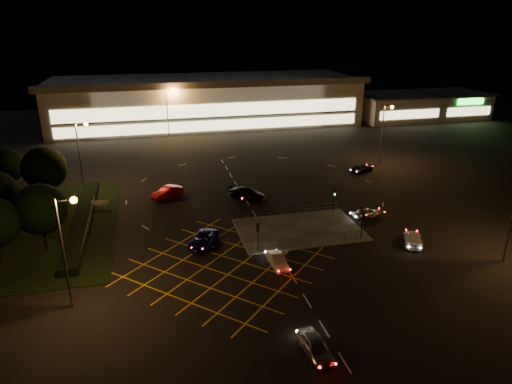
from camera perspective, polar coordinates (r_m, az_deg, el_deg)
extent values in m
plane|color=black|center=(55.32, 2.76, -4.12)|extent=(180.00, 180.00, 0.00)
cube|color=#4C4944|center=(54.14, 5.40, -4.70)|extent=(14.00, 9.00, 0.12)
cube|color=black|center=(60.38, -25.54, -4.01)|extent=(18.00, 30.00, 0.08)
cube|color=black|center=(59.28, -20.89, -3.26)|extent=(2.00, 26.00, 1.00)
cube|color=beige|center=(112.57, -6.26, 11.18)|extent=(70.00, 25.00, 10.00)
cube|color=slate|center=(111.85, -6.36, 13.81)|extent=(72.00, 26.50, 0.60)
cube|color=#FFEAA5|center=(100.32, -5.26, 10.07)|extent=(66.00, 0.20, 3.00)
cube|color=#FFEAA5|center=(100.94, -5.20, 8.29)|extent=(66.00, 0.20, 2.20)
cube|color=beige|center=(120.41, 16.94, 10.07)|extent=(18.00, 14.00, 6.00)
cube|color=slate|center=(119.92, 17.10, 11.54)|extent=(18.80, 14.80, 0.40)
cube|color=#FFEAA5|center=(114.56, 18.68, 9.18)|extent=(15.30, 0.20, 2.00)
cube|color=beige|center=(129.19, 23.19, 9.97)|extent=(14.00, 14.00, 6.00)
cube|color=slate|center=(128.74, 23.38, 11.35)|extent=(14.80, 14.80, 0.40)
cube|color=#FFEAA5|center=(123.75, 25.07, 9.11)|extent=(11.90, 0.20, 2.00)
cube|color=#19E533|center=(123.30, 25.26, 10.19)|extent=(7.00, 0.30, 1.40)
cylinder|color=slate|center=(41.11, -22.91, -7.28)|extent=(0.20, 0.20, 10.00)
cylinder|color=slate|center=(39.11, -22.86, -0.96)|extent=(1.40, 0.12, 0.12)
sphere|color=orange|center=(39.01, -21.84, -0.94)|extent=(0.56, 0.56, 0.56)
cylinder|color=slate|center=(69.24, -21.15, 4.01)|extent=(0.20, 0.20, 10.00)
cylinder|color=slate|center=(68.05, -21.08, 7.94)|extent=(1.40, 0.12, 0.12)
sphere|color=orange|center=(67.97, -20.49, 7.96)|extent=(0.56, 0.56, 0.56)
cylinder|color=slate|center=(80.33, 15.44, 6.80)|extent=(0.20, 0.20, 10.00)
cylinder|color=slate|center=(79.73, 16.21, 10.16)|extent=(1.40, 0.12, 0.12)
sphere|color=orange|center=(80.09, 16.65, 10.12)|extent=(0.56, 0.56, 0.56)
cylinder|color=slate|center=(97.95, -11.00, 9.53)|extent=(0.20, 0.20, 10.00)
cylinder|color=slate|center=(97.21, -10.77, 12.34)|extent=(1.40, 0.12, 0.12)
sphere|color=orange|center=(97.26, -10.35, 12.34)|extent=(0.56, 0.56, 0.56)
cylinder|color=slate|center=(109.27, 10.71, 10.67)|extent=(0.20, 0.20, 10.00)
cylinder|color=slate|center=(108.87, 11.22, 13.16)|extent=(1.40, 0.12, 0.12)
sphere|color=orange|center=(109.17, 11.57, 13.13)|extent=(0.56, 0.56, 0.56)
cylinder|color=black|center=(48.44, 0.23, -5.73)|extent=(0.10, 0.10, 3.00)
cube|color=black|center=(47.93, 0.23, -4.44)|extent=(0.28, 0.18, 0.90)
sphere|color=#19FF33|center=(48.04, 0.20, -4.38)|extent=(0.16, 0.16, 0.16)
cylinder|color=black|center=(52.37, 13.12, -4.20)|extent=(0.10, 0.10, 3.00)
cube|color=black|center=(51.89, 13.22, -3.00)|extent=(0.28, 0.18, 0.90)
sphere|color=#19FF33|center=(52.00, 13.16, -2.94)|extent=(0.16, 0.16, 0.16)
cylinder|color=black|center=(55.55, -1.76, -2.18)|extent=(0.10, 0.10, 3.00)
cube|color=black|center=(55.10, -1.77, -1.03)|extent=(0.28, 0.18, 0.90)
sphere|color=#FF0C0C|center=(54.98, -1.74, -1.07)|extent=(0.16, 0.16, 0.16)
cylinder|color=black|center=(59.00, 9.72, -1.08)|extent=(0.10, 0.10, 3.00)
cube|color=black|center=(58.58, 9.79, 0.01)|extent=(0.28, 0.18, 0.90)
sphere|color=#19FF33|center=(58.46, 9.84, -0.03)|extent=(0.16, 0.16, 0.16)
cylinder|color=black|center=(53.35, -29.38, -6.42)|extent=(0.36, 0.36, 2.52)
cylinder|color=black|center=(60.92, -29.39, -3.13)|extent=(0.36, 0.36, 2.70)
cylinder|color=black|center=(67.19, -24.50, -0.16)|extent=(0.36, 0.36, 2.88)
sphere|color=black|center=(66.14, -24.94, 2.70)|extent=(5.76, 5.76, 5.76)
cylinder|color=black|center=(74.20, -28.25, 0.85)|extent=(0.36, 0.36, 2.34)
sphere|color=black|center=(73.41, -28.62, 2.96)|extent=(4.68, 4.68, 4.68)
cylinder|color=black|center=(54.07, -24.82, -5.17)|extent=(0.36, 0.36, 2.70)
sphere|color=black|center=(52.83, -25.34, -1.93)|extent=(5.40, 5.40, 5.40)
imported|color=silver|center=(35.60, 7.44, -18.58)|extent=(1.87, 4.17, 1.39)
imported|color=silver|center=(46.15, 2.69, -8.58)|extent=(1.46, 3.82, 1.24)
imported|color=#100E57|center=(50.42, -6.61, -5.94)|extent=(4.27, 5.53, 1.39)
imported|color=black|center=(63.06, -1.15, -0.18)|extent=(5.39, 4.91, 1.51)
imported|color=#A9ABB0|center=(58.73, 13.78, -2.51)|extent=(3.99, 1.95, 1.31)
imported|color=maroon|center=(64.70, -11.04, -0.02)|extent=(4.74, 3.90, 1.52)
imported|color=black|center=(76.41, 13.09, 2.90)|extent=(4.85, 3.83, 1.23)
imported|color=silver|center=(53.28, 19.04, -5.55)|extent=(3.62, 4.76, 1.28)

